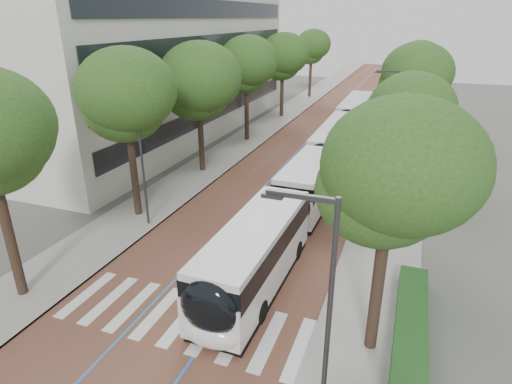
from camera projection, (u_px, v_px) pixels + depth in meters
ground at (167, 333)px, 17.08m from camera, size 160.00×160.00×0.00m
road at (340, 121)px, 51.80m from camera, size 11.00×140.00×0.02m
sidewalk_left at (281, 116)px, 54.18m from camera, size 4.00×140.00×0.12m
sidewalk_right at (405, 126)px, 49.39m from camera, size 4.00×140.00×0.12m
kerb_left at (296, 117)px, 53.57m from camera, size 0.20×140.00×0.14m
kerb_right at (388, 124)px, 49.99m from camera, size 0.20×140.00×0.14m
zebra_crossing at (184, 319)px, 17.88m from camera, size 10.55×3.60×0.01m
lane_line_left at (327, 120)px, 52.31m from camera, size 0.12×126.00×0.01m
lane_line_right at (354, 122)px, 51.28m from camera, size 0.12×126.00×0.01m
office_building at (140, 65)px, 44.94m from camera, size 18.11×40.00×14.00m
streetlight_near at (321, 319)px, 10.53m from camera, size 1.82×0.20×8.00m
streetlight_far at (392, 116)px, 32.23m from camera, size 1.82×0.20×8.00m
lamp_post_left at (142, 160)px, 24.41m from camera, size 0.14×0.14×8.00m
trees_left at (232, 72)px, 38.01m from camera, size 6.27×60.26×9.72m
trees_right at (411, 87)px, 33.89m from camera, size 5.94×47.49×9.30m
lead_bus at (281, 221)px, 22.79m from camera, size 2.86×18.44×3.20m
bus_queued_0 at (335, 144)px, 36.58m from camera, size 2.58×12.41×3.20m
bus_queued_1 at (354, 114)px, 48.11m from camera, size 2.58×12.40×3.20m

